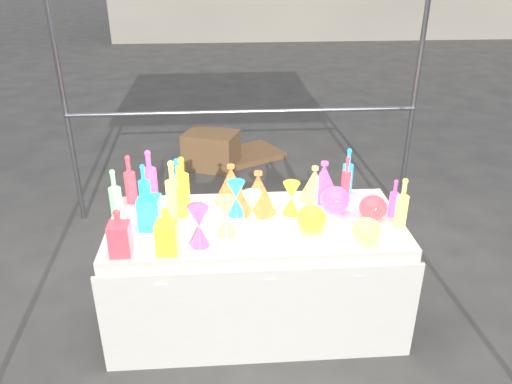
{
  "coord_description": "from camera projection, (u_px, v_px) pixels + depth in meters",
  "views": [
    {
      "loc": [
        -0.19,
        -2.67,
        2.26
      ],
      "look_at": [
        0.0,
        0.0,
        0.95
      ],
      "focal_mm": 35.0,
      "sensor_mm": 36.0,
      "label": 1
    }
  ],
  "objects": [
    {
      "name": "ground",
      "position": [
        256.0,
        317.0,
        3.4
      ],
      "size": [
        80.0,
        80.0,
        0.0
      ],
      "primitive_type": "plane",
      "color": "#605E59",
      "rests_on": "ground"
    },
    {
      "name": "display_table",
      "position": [
        256.0,
        272.0,
        3.23
      ],
      "size": [
        1.84,
        0.83,
        0.75
      ],
      "color": "white",
      "rests_on": "ground"
    },
    {
      "name": "cardboard_box_closed",
      "position": [
        211.0,
        150.0,
        5.64
      ],
      "size": [
        0.68,
        0.59,
        0.42
      ],
      "primitive_type": "cube",
      "rotation": [
        0.0,
        0.0,
        -0.36
      ],
      "color": "olive",
      "rests_on": "ground"
    },
    {
      "name": "cardboard_box_flat",
      "position": [
        247.0,
        155.0,
        5.98
      ],
      "size": [
        0.95,
        0.86,
        0.07
      ],
      "primitive_type": "cube",
      "rotation": [
        0.0,
        0.0,
        0.49
      ],
      "color": "olive",
      "rests_on": "ground"
    },
    {
      "name": "bottle_0",
      "position": [
        182.0,
        181.0,
        3.21
      ],
      "size": [
        0.1,
        0.1,
        0.33
      ],
      "primitive_type": null,
      "rotation": [
        0.0,
        0.0,
        -0.15
      ],
      "color": "red",
      "rests_on": "display_table"
    },
    {
      "name": "bottle_1",
      "position": [
        144.0,
        187.0,
        3.14
      ],
      "size": [
        0.09,
        0.09,
        0.31
      ],
      "primitive_type": null,
      "rotation": [
        0.0,
        0.0,
        -0.17
      ],
      "color": "#17801D",
      "rests_on": "display_table"
    },
    {
      "name": "bottle_2",
      "position": [
        130.0,
        179.0,
        3.23
      ],
      "size": [
        0.07,
        0.07,
        0.33
      ],
      "primitive_type": null,
      "rotation": [
        0.0,
        0.0,
        0.03
      ],
      "color": "#D05415",
      "rests_on": "display_table"
    },
    {
      "name": "bottle_3",
      "position": [
        150.0,
        175.0,
        3.26
      ],
      "size": [
        0.11,
        0.11,
        0.35
      ],
      "primitive_type": null,
      "rotation": [
        0.0,
        0.0,
        -0.22
      ],
      "color": "blue",
      "rests_on": "display_table"
    },
    {
      "name": "bottle_4",
      "position": [
        173.0,
        189.0,
        3.05
      ],
      "size": [
        0.12,
        0.12,
        0.37
      ],
      "primitive_type": null,
      "rotation": [
        0.0,
        0.0,
        0.43
      ],
      "color": "#158475",
      "rests_on": "display_table"
    },
    {
      "name": "bottle_5",
      "position": [
        115.0,
        195.0,
        3.02
      ],
      "size": [
        0.09,
        0.09,
        0.34
      ],
      "primitive_type": null,
      "rotation": [
        0.0,
        0.0,
        -0.32
      ],
      "color": "#C026B1",
      "rests_on": "display_table"
    },
    {
      "name": "bottle_6",
      "position": [
        180.0,
        191.0,
        3.07
      ],
      "size": [
        0.09,
        0.09,
        0.34
      ],
      "primitive_type": null,
      "rotation": [
        0.0,
        0.0,
        0.05
      ],
      "color": "red",
      "rests_on": "display_table"
    },
    {
      "name": "bottle_7",
      "position": [
        177.0,
        181.0,
        3.23
      ],
      "size": [
        0.09,
        0.09,
        0.32
      ],
      "primitive_type": null,
      "rotation": [
        0.0,
        0.0,
        -0.27
      ],
      "color": "#17801D",
      "rests_on": "display_table"
    },
    {
      "name": "decanter_0",
      "position": [
        167.0,
        230.0,
        2.7
      ],
      "size": [
        0.12,
        0.12,
        0.28
      ],
      "primitive_type": null,
      "rotation": [
        0.0,
        0.0,
        -0.08
      ],
      "color": "red",
      "rests_on": "display_table"
    },
    {
      "name": "decanter_1",
      "position": [
        119.0,
        232.0,
        2.68
      ],
      "size": [
        0.12,
        0.12,
        0.28
      ],
      "primitive_type": null,
      "rotation": [
        0.0,
        0.0,
        -0.01
      ],
      "color": "#D05415",
      "rests_on": "display_table"
    },
    {
      "name": "decanter_2",
      "position": [
        149.0,
        206.0,
        2.93
      ],
      "size": [
        0.14,
        0.14,
        0.3
      ],
      "primitive_type": null,
      "rotation": [
        0.0,
        0.0,
        -0.1
      ],
      "color": "#17801D",
      "rests_on": "display_table"
    },
    {
      "name": "hourglass_0",
      "position": [
        198.0,
        225.0,
        2.8
      ],
      "size": [
        0.14,
        0.14,
        0.23
      ],
      "primitive_type": null,
      "rotation": [
        0.0,
        0.0,
        -0.25
      ],
      "color": "#D05415",
      "rests_on": "display_table"
    },
    {
      "name": "hourglass_1",
      "position": [
        199.0,
        227.0,
        2.78
      ],
      "size": [
        0.15,
        0.15,
        0.24
      ],
      "primitive_type": null,
      "rotation": [
        0.0,
        0.0,
        -0.28
      ],
      "color": "blue",
      "rests_on": "display_table"
    },
    {
      "name": "hourglass_2",
      "position": [
        226.0,
        217.0,
        2.88
      ],
      "size": [
        0.13,
        0.13,
        0.24
      ],
      "primitive_type": null,
      "rotation": [
        0.0,
        0.0,
        -0.09
      ],
      "color": "#158475",
      "rests_on": "display_table"
    },
    {
      "name": "hourglass_3",
      "position": [
        252.0,
        210.0,
        2.95
      ],
      "size": [
        0.15,
        0.15,
        0.24
      ],
      "primitive_type": null,
      "rotation": [
        0.0,
        0.0,
        -0.38
      ],
      "color": "#C026B1",
      "rests_on": "display_table"
    },
    {
      "name": "hourglass_4",
      "position": [
        291.0,
        198.0,
        3.12
      ],
      "size": [
        0.11,
        0.11,
        0.21
      ],
      "primitive_type": null,
      "rotation": [
        0.0,
        0.0,
        -0.06
      ],
      "color": "red",
      "rests_on": "display_table"
    },
    {
      "name": "hourglass_5",
      "position": [
        236.0,
        198.0,
        3.1
      ],
      "size": [
        0.13,
        0.13,
        0.23
      ],
      "primitive_type": null,
      "rotation": [
        0.0,
        0.0,
        0.14
      ],
      "color": "#17801D",
      "rests_on": "display_table"
    },
    {
      "name": "globe_0",
      "position": [
        312.0,
        220.0,
        2.95
      ],
      "size": [
        0.22,
        0.22,
        0.14
      ],
      "primitive_type": null,
      "rotation": [
        0.0,
        0.0,
        -0.3
      ],
      "color": "red",
      "rests_on": "display_table"
    },
    {
      "name": "globe_1",
      "position": [
        366.0,
        232.0,
        2.82
      ],
      "size": [
        0.21,
        0.21,
        0.13
      ],
      "primitive_type": null,
      "rotation": [
        0.0,
        0.0,
        -0.33
      ],
      "color": "#158475",
      "rests_on": "display_table"
    },
    {
      "name": "globe_2",
      "position": [
        373.0,
        209.0,
        3.07
      ],
      "size": [
        0.21,
        0.21,
        0.14
      ],
      "primitive_type": null,
      "rotation": [
        0.0,
        0.0,
        -0.26
      ],
      "color": "#D05415",
      "rests_on": "display_table"
    },
    {
      "name": "globe_3",
      "position": [
        335.0,
        201.0,
        3.16
      ],
      "size": [
        0.21,
        0.21,
        0.15
      ],
      "primitive_type": null,
      "rotation": [
        0.0,
        0.0,
        0.12
      ],
      "color": "blue",
      "rests_on": "display_table"
    },
    {
      "name": "lampshade_0",
      "position": [
        231.0,
        183.0,
        3.26
      ],
      "size": [
        0.26,
        0.26,
        0.26
      ],
      "primitive_type": null,
      "rotation": [
        0.0,
        0.0,
        -0.22
      ],
      "color": "gold",
      "rests_on": "display_table"
    },
    {
      "name": "lampshade_1",
      "position": [
        258.0,
        192.0,
        3.13
      ],
      "size": [
        0.28,
        0.28,
        0.28
      ],
      "primitive_type": null,
      "rotation": [
        0.0,
        0.0,
        -0.22
      ],
      "color": "gold",
      "rests_on": "display_table"
    },
    {
      "name": "lampshade_2",
      "position": [
        324.0,
        180.0,
        3.29
      ],
      "size": [
        0.25,
        0.25,
        0.26
      ],
      "primitive_type": null,
      "rotation": [
        0.0,
        0.0,
        0.11
      ],
      "color": "blue",
      "rests_on": "display_table"
    },
    {
      "name": "lampshade_3",
      "position": [
        314.0,
        183.0,
        3.3
      ],
      "size": [
        0.23,
        0.23,
        0.23
      ],
      "primitive_type": null,
      "rotation": [
        0.0,
        0.0,
        -0.24
      ],
      "color": "#158475",
      "rests_on": "display_table"
    },
    {
      "name": "bottle_8",
      "position": [
        348.0,
        171.0,
        3.36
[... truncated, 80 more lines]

